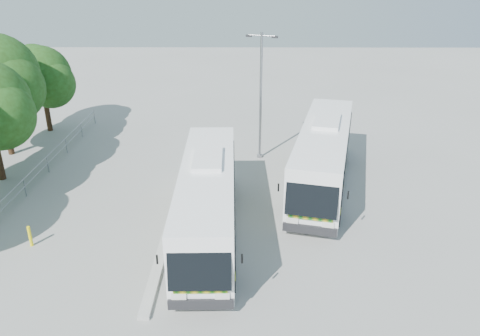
{
  "coord_description": "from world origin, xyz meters",
  "views": [
    {
      "loc": [
        0.97,
        -18.11,
        10.76
      ],
      "look_at": [
        0.84,
        2.61,
        1.76
      ],
      "focal_mm": 35.0,
      "sensor_mm": 36.0,
      "label": 1
    }
  ],
  "objects_px": {
    "coach_main": "(208,198)",
    "coach_adjacent": "(323,154)",
    "lamppost": "(261,92)",
    "bollard": "(30,236)",
    "tree_far_e": "(42,76)"
  },
  "relations": [
    {
      "from": "tree_far_e",
      "to": "coach_adjacent",
      "type": "height_order",
      "value": "tree_far_e"
    },
    {
      "from": "coach_main",
      "to": "coach_adjacent",
      "type": "relative_size",
      "value": 0.94
    },
    {
      "from": "tree_far_e",
      "to": "lamppost",
      "type": "height_order",
      "value": "lamppost"
    },
    {
      "from": "tree_far_e",
      "to": "bollard",
      "type": "relative_size",
      "value": 6.43
    },
    {
      "from": "coach_main",
      "to": "lamppost",
      "type": "xyz_separation_m",
      "value": [
        2.52,
        8.72,
        2.43
      ]
    },
    {
      "from": "lamppost",
      "to": "bollard",
      "type": "relative_size",
      "value": 8.05
    },
    {
      "from": "coach_adjacent",
      "to": "bollard",
      "type": "relative_size",
      "value": 12.69
    },
    {
      "from": "lamppost",
      "to": "bollard",
      "type": "height_order",
      "value": "lamppost"
    },
    {
      "from": "coach_adjacent",
      "to": "lamppost",
      "type": "xyz_separation_m",
      "value": [
        -3.16,
        3.88,
        2.34
      ]
    },
    {
      "from": "coach_adjacent",
      "to": "lamppost",
      "type": "distance_m",
      "value": 5.52
    },
    {
      "from": "coach_main",
      "to": "coach_adjacent",
      "type": "xyz_separation_m",
      "value": [
        5.68,
        4.84,
        0.08
      ]
    },
    {
      "from": "bollard",
      "to": "tree_far_e",
      "type": "bearing_deg",
      "value": 107.89
    },
    {
      "from": "coach_main",
      "to": "lamppost",
      "type": "bearing_deg",
      "value": 72.6
    },
    {
      "from": "tree_far_e",
      "to": "bollard",
      "type": "xyz_separation_m",
      "value": [
        4.79,
        -14.84,
        -3.43
      ]
    },
    {
      "from": "coach_main",
      "to": "coach_adjacent",
      "type": "distance_m",
      "value": 7.46
    }
  ]
}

